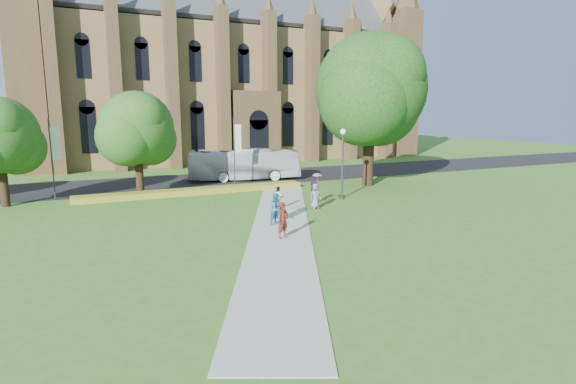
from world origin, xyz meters
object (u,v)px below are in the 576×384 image
streetlamp (343,155)px  tour_coach (244,165)px  pedestrian_0 (283,220)px  large_tree (370,89)px

streetlamp → tour_coach: bearing=105.9°
streetlamp → tour_coach: (-3.45, 12.07, -1.79)m
pedestrian_0 → streetlamp: bearing=20.1°
large_tree → pedestrian_0: large_tree is taller
large_tree → pedestrian_0: 20.17m
pedestrian_0 → tour_coach: bearing=52.7°
large_tree → pedestrian_0: bearing=-138.2°
large_tree → pedestrian_0: size_ratio=7.00×
tour_coach → pedestrian_0: size_ratio=5.67×
large_tree → streetlamp: bearing=-140.7°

